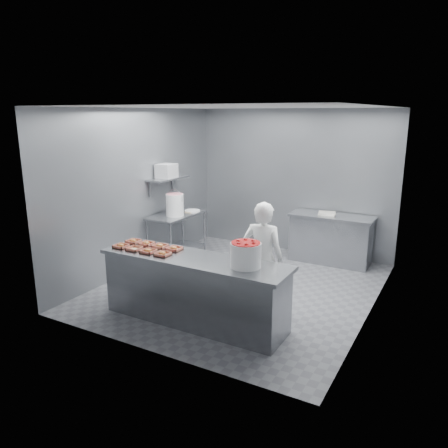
{
  "coord_description": "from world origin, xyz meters",
  "views": [
    {
      "loc": [
        2.96,
        -5.84,
        2.72
      ],
      "look_at": [
        -0.19,
        -0.2,
        1.07
      ],
      "focal_mm": 35.0,
      "sensor_mm": 36.0,
      "label": 1
    }
  ],
  "objects_px": {
    "tray_4": "(133,241)",
    "tray_5": "(147,244)",
    "back_counter": "(331,239)",
    "tray_7": "(174,249)",
    "appliance": "(167,171)",
    "tray_0": "(121,246)",
    "service_counter": "(194,290)",
    "tray_6": "(160,246)",
    "strawberry_tub": "(246,254)",
    "tray_2": "(148,251)",
    "worker": "(263,258)",
    "tray_3": "(163,254)",
    "tray_1": "(135,249)",
    "prep_table": "(177,230)",
    "glaze_bucket": "(175,204)"
  },
  "relations": [
    {
      "from": "service_counter",
      "to": "tray_4",
      "type": "bearing_deg",
      "value": 173.4
    },
    {
      "from": "back_counter",
      "to": "worker",
      "type": "xyz_separation_m",
      "value": [
        -0.25,
        -2.52,
        0.33
      ]
    },
    {
      "from": "tray_7",
      "to": "appliance",
      "type": "relative_size",
      "value": 0.56
    },
    {
      "from": "tray_0",
      "to": "tray_2",
      "type": "distance_m",
      "value": 0.48
    },
    {
      "from": "tray_0",
      "to": "tray_2",
      "type": "bearing_deg",
      "value": 0.0
    },
    {
      "from": "back_counter",
      "to": "appliance",
      "type": "height_order",
      "value": "appliance"
    },
    {
      "from": "tray_1",
      "to": "tray_2",
      "type": "bearing_deg",
      "value": -0.0
    },
    {
      "from": "tray_4",
      "to": "tray_7",
      "type": "relative_size",
      "value": 1.0
    },
    {
      "from": "tray_3",
      "to": "tray_6",
      "type": "xyz_separation_m",
      "value": [
        -0.24,
        0.26,
        0.0
      ]
    },
    {
      "from": "strawberry_tub",
      "to": "appliance",
      "type": "bearing_deg",
      "value": 143.42
    },
    {
      "from": "tray_3",
      "to": "tray_6",
      "type": "distance_m",
      "value": 0.35
    },
    {
      "from": "tray_1",
      "to": "back_counter",
      "type": "bearing_deg",
      "value": 62.25
    },
    {
      "from": "appliance",
      "to": "glaze_bucket",
      "type": "bearing_deg",
      "value": -23.74
    },
    {
      "from": "appliance",
      "to": "tray_0",
      "type": "bearing_deg",
      "value": -71.58
    },
    {
      "from": "strawberry_tub",
      "to": "tray_6",
      "type": "bearing_deg",
      "value": 175.13
    },
    {
      "from": "tray_3",
      "to": "tray_6",
      "type": "relative_size",
      "value": 1.0
    },
    {
      "from": "tray_1",
      "to": "appliance",
      "type": "distance_m",
      "value": 2.38
    },
    {
      "from": "tray_5",
      "to": "tray_7",
      "type": "height_order",
      "value": "same"
    },
    {
      "from": "tray_3",
      "to": "appliance",
      "type": "height_order",
      "value": "appliance"
    },
    {
      "from": "service_counter",
      "to": "tray_7",
      "type": "distance_m",
      "value": 0.63
    },
    {
      "from": "tray_6",
      "to": "appliance",
      "type": "bearing_deg",
      "value": 123.46
    },
    {
      "from": "back_counter",
      "to": "appliance",
      "type": "xyz_separation_m",
      "value": [
        -2.72,
        -1.34,
        1.24
      ]
    },
    {
      "from": "back_counter",
      "to": "tray_1",
      "type": "bearing_deg",
      "value": -117.75
    },
    {
      "from": "tray_7",
      "to": "strawberry_tub",
      "type": "relative_size",
      "value": 0.5
    },
    {
      "from": "tray_3",
      "to": "tray_5",
      "type": "relative_size",
      "value": 1.0
    },
    {
      "from": "tray_2",
      "to": "tray_4",
      "type": "xyz_separation_m",
      "value": [
        -0.48,
        0.26,
        0.0
      ]
    },
    {
      "from": "tray_4",
      "to": "worker",
      "type": "xyz_separation_m",
      "value": [
        1.77,
        0.6,
        -0.14
      ]
    },
    {
      "from": "prep_table",
      "to": "tray_6",
      "type": "height_order",
      "value": "tray_6"
    },
    {
      "from": "tray_3",
      "to": "tray_7",
      "type": "height_order",
      "value": "same"
    },
    {
      "from": "back_counter",
      "to": "tray_7",
      "type": "height_order",
      "value": "tray_7"
    },
    {
      "from": "tray_1",
      "to": "tray_5",
      "type": "relative_size",
      "value": 1.0
    },
    {
      "from": "tray_6",
      "to": "worker",
      "type": "distance_m",
      "value": 1.43
    },
    {
      "from": "service_counter",
      "to": "appliance",
      "type": "xyz_separation_m",
      "value": [
        -1.82,
        1.91,
        1.24
      ]
    },
    {
      "from": "tray_4",
      "to": "tray_5",
      "type": "xyz_separation_m",
      "value": [
        0.24,
        0.0,
        0.0
      ]
    },
    {
      "from": "service_counter",
      "to": "tray_6",
      "type": "relative_size",
      "value": 13.88
    },
    {
      "from": "tray_0",
      "to": "worker",
      "type": "bearing_deg",
      "value": 25.87
    },
    {
      "from": "back_counter",
      "to": "strawberry_tub",
      "type": "xyz_separation_m",
      "value": [
        -0.16,
        -3.24,
        0.61
      ]
    },
    {
      "from": "tray_6",
      "to": "glaze_bucket",
      "type": "xyz_separation_m",
      "value": [
        -0.94,
        1.68,
        0.19
      ]
    },
    {
      "from": "glaze_bucket",
      "to": "tray_3",
      "type": "bearing_deg",
      "value": -58.66
    },
    {
      "from": "service_counter",
      "to": "tray_3",
      "type": "bearing_deg",
      "value": -162.09
    },
    {
      "from": "tray_6",
      "to": "glaze_bucket",
      "type": "height_order",
      "value": "glaze_bucket"
    },
    {
      "from": "tray_6",
      "to": "appliance",
      "type": "relative_size",
      "value": 0.56
    },
    {
      "from": "prep_table",
      "to": "tray_5",
      "type": "height_order",
      "value": "tray_5"
    },
    {
      "from": "tray_2",
      "to": "tray_3",
      "type": "xyz_separation_m",
      "value": [
        0.24,
        0.0,
        0.0
      ]
    },
    {
      "from": "tray_7",
      "to": "worker",
      "type": "distance_m",
      "value": 1.22
    },
    {
      "from": "tray_4",
      "to": "worker",
      "type": "distance_m",
      "value": 1.88
    },
    {
      "from": "tray_0",
      "to": "glaze_bucket",
      "type": "distance_m",
      "value": 2.0
    },
    {
      "from": "tray_0",
      "to": "tray_7",
      "type": "bearing_deg",
      "value": 19.81
    },
    {
      "from": "tray_5",
      "to": "tray_3",
      "type": "bearing_deg",
      "value": -28.38
    },
    {
      "from": "tray_7",
      "to": "strawberry_tub",
      "type": "height_order",
      "value": "strawberry_tub"
    }
  ]
}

